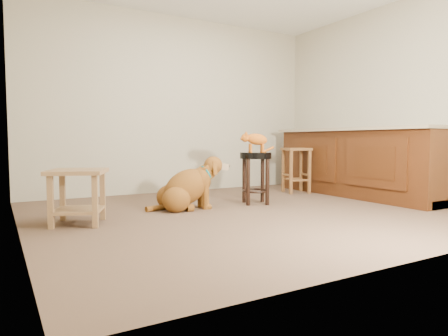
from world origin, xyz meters
TOP-DOWN VIEW (x-y plane):
  - floor at (0.00, 0.00)m, footprint 4.50×4.00m
  - room_shell at (0.00, 0.00)m, footprint 4.54×4.04m
  - cabinet_run at (1.94, 0.30)m, footprint 0.70×2.56m
  - padded_stool at (0.34, 0.43)m, footprint 0.42×0.42m
  - wood_stool at (1.44, 0.98)m, footprint 0.44×0.44m
  - side_table at (-1.75, 0.27)m, footprint 0.64×0.64m
  - golden_retriever at (-0.55, 0.49)m, footprint 0.99×0.52m
  - tabby_kitten at (0.33, 0.43)m, footprint 0.44×0.22m

SIDE VIEW (x-z plane):
  - floor at x=0.00m, z-range -0.01..0.01m
  - golden_retriever at x=-0.55m, z-range -0.08..0.55m
  - side_table at x=-1.75m, z-range 0.08..0.59m
  - wood_stool at x=1.44m, z-range 0.01..0.67m
  - cabinet_run at x=1.94m, z-range -0.03..0.91m
  - padded_stool at x=0.34m, z-range 0.13..0.76m
  - tabby_kitten at x=0.33m, z-range 0.64..0.92m
  - room_shell at x=0.00m, z-range 0.37..2.99m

